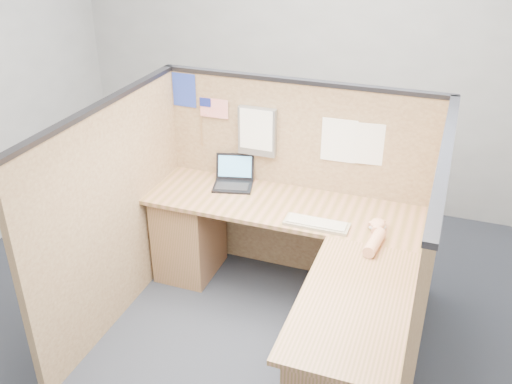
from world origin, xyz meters
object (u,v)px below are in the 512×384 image
at_px(mouse, 377,227).
at_px(l_desk, 292,281).
at_px(laptop, 236,178).
at_px(keyboard, 317,224).

bearing_deg(mouse, l_desk, -150.74).
xyz_separation_m(laptop, keyboard, (0.71, -0.37, -0.04)).
distance_m(laptop, keyboard, 0.81).
xyz_separation_m(l_desk, mouse, (0.48, 0.27, 0.36)).
bearing_deg(l_desk, keyboard, 62.28).
bearing_deg(keyboard, laptop, 152.53).
xyz_separation_m(keyboard, mouse, (0.38, 0.08, 0.01)).
height_order(laptop, keyboard, laptop).
height_order(l_desk, mouse, mouse).
bearing_deg(laptop, mouse, -29.19).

